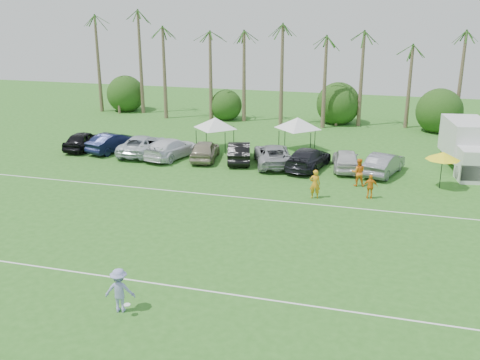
# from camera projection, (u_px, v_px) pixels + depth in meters

# --- Properties ---
(ground) EXTENTS (120.00, 120.00, 0.00)m
(ground) POSITION_uv_depth(u_px,v_px,m) (97.00, 300.00, 22.54)
(ground) COLOR #2D691F
(ground) RESTS_ON ground
(field_lines) EXTENTS (80.00, 12.10, 0.01)m
(field_lines) POSITION_uv_depth(u_px,v_px,m) (171.00, 228.00, 29.87)
(field_lines) COLOR white
(field_lines) RESTS_ON ground
(palm_tree_0) EXTENTS (2.40, 2.40, 8.90)m
(palm_tree_0) POSITION_uv_depth(u_px,v_px,m) (91.00, 47.00, 60.70)
(palm_tree_0) COLOR brown
(palm_tree_0) RESTS_ON ground
(palm_tree_1) EXTENTS (2.40, 2.40, 9.90)m
(palm_tree_1) POSITION_uv_depth(u_px,v_px,m) (131.00, 40.00, 59.14)
(palm_tree_1) COLOR brown
(palm_tree_1) RESTS_ON ground
(palm_tree_2) EXTENTS (2.40, 2.40, 10.90)m
(palm_tree_2) POSITION_uv_depth(u_px,v_px,m) (172.00, 32.00, 57.59)
(palm_tree_2) COLOR brown
(palm_tree_2) RESTS_ON ground
(palm_tree_3) EXTENTS (2.40, 2.40, 11.90)m
(palm_tree_3) POSITION_uv_depth(u_px,v_px,m) (207.00, 24.00, 56.30)
(palm_tree_3) COLOR brown
(palm_tree_3) RESTS_ON ground
(palm_tree_4) EXTENTS (2.40, 2.40, 8.90)m
(palm_tree_4) POSITION_uv_depth(u_px,v_px,m) (244.00, 50.00, 56.06)
(palm_tree_4) COLOR brown
(palm_tree_4) RESTS_ON ground
(palm_tree_5) EXTENTS (2.40, 2.40, 9.90)m
(palm_tree_5) POSITION_uv_depth(u_px,v_px,m) (281.00, 42.00, 54.77)
(palm_tree_5) COLOR brown
(palm_tree_5) RESTS_ON ground
(palm_tree_6) EXTENTS (2.40, 2.40, 10.90)m
(palm_tree_6) POSITION_uv_depth(u_px,v_px,m) (321.00, 34.00, 53.47)
(palm_tree_6) COLOR brown
(palm_tree_6) RESTS_ON ground
(palm_tree_7) EXTENTS (2.40, 2.40, 11.90)m
(palm_tree_7) POSITION_uv_depth(u_px,v_px,m) (362.00, 26.00, 52.18)
(palm_tree_7) COLOR brown
(palm_tree_7) RESTS_ON ground
(palm_tree_8) EXTENTS (2.40, 2.40, 8.90)m
(palm_tree_8) POSITION_uv_depth(u_px,v_px,m) (413.00, 54.00, 51.69)
(palm_tree_8) COLOR brown
(palm_tree_8) RESTS_ON ground
(palm_tree_9) EXTENTS (2.40, 2.40, 9.90)m
(palm_tree_9) POSITION_uv_depth(u_px,v_px,m) (470.00, 46.00, 50.13)
(palm_tree_9) COLOR brown
(palm_tree_9) RESTS_ON ground
(bush_tree_0) EXTENTS (4.00, 4.00, 4.00)m
(bush_tree_0) POSITION_uv_depth(u_px,v_px,m) (123.00, 97.00, 62.59)
(bush_tree_0) COLOR brown
(bush_tree_0) RESTS_ON ground
(bush_tree_1) EXTENTS (4.00, 4.00, 4.00)m
(bush_tree_1) POSITION_uv_depth(u_px,v_px,m) (229.00, 102.00, 59.25)
(bush_tree_1) COLOR brown
(bush_tree_1) RESTS_ON ground
(bush_tree_2) EXTENTS (4.00, 4.00, 4.00)m
(bush_tree_2) POSITION_uv_depth(u_px,v_px,m) (338.00, 107.00, 56.16)
(bush_tree_2) COLOR brown
(bush_tree_2) RESTS_ON ground
(bush_tree_3) EXTENTS (4.00, 4.00, 4.00)m
(bush_tree_3) POSITION_uv_depth(u_px,v_px,m) (438.00, 112.00, 53.59)
(bush_tree_3) COLOR brown
(bush_tree_3) RESTS_ON ground
(sideline_player_a) EXTENTS (0.78, 0.60, 1.92)m
(sideline_player_a) POSITION_uv_depth(u_px,v_px,m) (315.00, 184.00, 34.34)
(sideline_player_a) COLOR orange
(sideline_player_a) RESTS_ON ground
(sideline_player_b) EXTENTS (1.05, 0.88, 1.95)m
(sideline_player_b) POSITION_uv_depth(u_px,v_px,m) (358.00, 172.00, 36.74)
(sideline_player_b) COLOR orange
(sideline_player_b) RESTS_ON ground
(sideline_player_c) EXTENTS (1.00, 0.55, 1.61)m
(sideline_player_c) POSITION_uv_depth(u_px,v_px,m) (370.00, 187.00, 34.33)
(sideline_player_c) COLOR orange
(sideline_player_c) RESTS_ON ground
(box_truck) EXTENTS (3.66, 7.40, 3.66)m
(box_truck) POSITION_uv_depth(u_px,v_px,m) (468.00, 145.00, 39.98)
(box_truck) COLOR silver
(box_truck) RESTS_ON ground
(canopy_tent_left) EXTENTS (3.99, 3.99, 3.24)m
(canopy_tent_left) POSITION_uv_depth(u_px,v_px,m) (215.00, 118.00, 45.76)
(canopy_tent_left) COLOR black
(canopy_tent_left) RESTS_ON ground
(canopy_tent_right) EXTENTS (4.14, 4.14, 3.35)m
(canopy_tent_right) POSITION_uv_depth(u_px,v_px,m) (298.00, 118.00, 45.30)
(canopy_tent_right) COLOR black
(canopy_tent_right) RESTS_ON ground
(market_umbrella) EXTENTS (2.30, 2.30, 2.56)m
(market_umbrella) POSITION_uv_depth(u_px,v_px,m) (443.00, 156.00, 35.82)
(market_umbrella) COLOR black
(market_umbrella) RESTS_ON ground
(frisbee_player) EXTENTS (1.35, 0.96, 1.88)m
(frisbee_player) POSITION_uv_depth(u_px,v_px,m) (120.00, 290.00, 21.49)
(frisbee_player) COLOR #9094CC
(frisbee_player) RESTS_ON ground
(parked_car_0) EXTENTS (2.21, 4.86, 1.62)m
(parked_car_0) POSITION_uv_depth(u_px,v_px,m) (83.00, 140.00, 46.21)
(parked_car_0) COLOR black
(parked_car_0) RESTS_ON ground
(parked_car_1) EXTENTS (3.02, 5.19, 1.62)m
(parked_car_1) POSITION_uv_depth(u_px,v_px,m) (113.00, 142.00, 45.55)
(parked_car_1) COLOR black
(parked_car_1) RESTS_ON ground
(parked_car_2) EXTENTS (3.00, 5.95, 1.62)m
(parked_car_2) POSITION_uv_depth(u_px,v_px,m) (143.00, 145.00, 44.74)
(parked_car_2) COLOR silver
(parked_car_2) RESTS_ON ground
(parked_car_3) EXTENTS (3.50, 5.94, 1.62)m
(parked_car_3) POSITION_uv_depth(u_px,v_px,m) (172.00, 148.00, 43.63)
(parked_car_3) COLOR white
(parked_car_3) RESTS_ON ground
(parked_car_4) EXTENTS (2.66, 4.99, 1.62)m
(parked_car_4) POSITION_uv_depth(u_px,v_px,m) (205.00, 150.00, 43.09)
(parked_car_4) COLOR gray
(parked_car_4) RESTS_ON ground
(parked_car_5) EXTENTS (2.88, 5.18, 1.62)m
(parked_car_5) POSITION_uv_depth(u_px,v_px,m) (239.00, 152.00, 42.63)
(parked_car_5) COLOR black
(parked_car_5) RESTS_ON ground
(parked_car_6) EXTENTS (4.41, 6.37, 1.62)m
(parked_car_6) POSITION_uv_depth(u_px,v_px,m) (273.00, 155.00, 41.73)
(parked_car_6) COLOR #97999E
(parked_car_6) RESTS_ON ground
(parked_car_7) EXTENTS (3.30, 5.90, 1.62)m
(parked_car_7) POSITION_uv_depth(u_px,v_px,m) (308.00, 158.00, 40.74)
(parked_car_7) COLOR black
(parked_car_7) RESTS_ON ground
(parked_car_8) EXTENTS (2.57, 4.97, 1.62)m
(parked_car_8) POSITION_uv_depth(u_px,v_px,m) (346.00, 159.00, 40.45)
(parked_car_8) COLOR silver
(parked_car_8) RESTS_ON ground
(parked_car_9) EXTENTS (3.11, 5.19, 1.62)m
(parked_car_9) POSITION_uv_depth(u_px,v_px,m) (384.00, 164.00, 39.36)
(parked_car_9) COLOR slate
(parked_car_9) RESTS_ON ground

